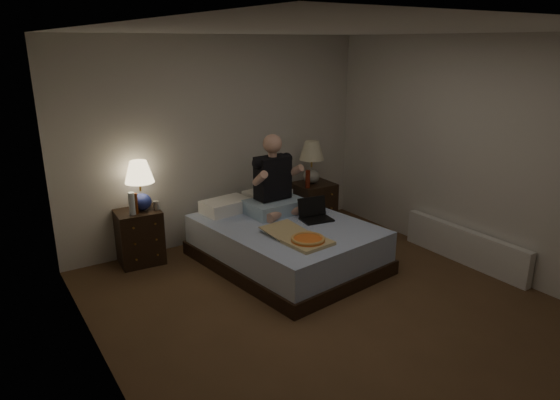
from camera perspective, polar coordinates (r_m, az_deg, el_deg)
floor at (r=4.84m, az=5.97°, el=-12.40°), size 4.00×4.50×0.00m
ceiling at (r=4.19m, az=7.10°, el=18.70°), size 4.00×4.50×0.00m
wall_back at (r=6.20m, az=-6.87°, el=6.70°), size 4.00×0.00×2.50m
wall_left at (r=3.49m, az=-19.87°, el=-2.92°), size 0.00×4.50×2.50m
wall_right at (r=5.80m, az=22.02°, el=4.78°), size 0.00×4.50×2.50m
bed at (r=5.64m, az=0.66°, el=-4.98°), size 1.68×2.10×0.48m
nightstand_left at (r=5.88m, az=-15.77°, el=-4.04°), size 0.50×0.46×0.62m
nightstand_right at (r=6.66m, az=3.84°, el=-0.73°), size 0.50×0.45×0.64m
lamp_left at (r=5.71m, az=-15.69°, el=1.57°), size 0.37×0.37×0.56m
lamp_right at (r=6.50m, az=3.62°, el=4.31°), size 0.35×0.35×0.56m
water_bottle at (r=5.63m, az=-16.57°, el=-0.39°), size 0.07×0.07×0.25m
soda_can at (r=5.74m, az=-13.95°, el=-0.61°), size 0.07×0.07×0.10m
beer_bottle_left at (r=5.65m, az=-16.23°, el=-0.40°), size 0.06×0.06×0.23m
beer_bottle_right at (r=6.33m, az=3.19°, el=2.41°), size 0.06×0.06×0.23m
person at (r=5.75m, az=-0.57°, el=2.90°), size 0.68×0.55×0.93m
laptop at (r=5.62m, az=4.22°, el=-1.19°), size 0.38×0.33×0.24m
pizza_box at (r=5.00m, az=3.21°, el=-4.60°), size 0.48×0.80×0.08m
radiator at (r=6.06m, az=20.31°, el=-4.95°), size 0.10×1.60×0.40m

